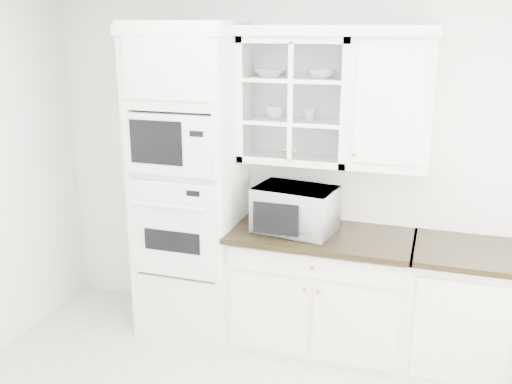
% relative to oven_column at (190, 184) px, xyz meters
% --- Properties ---
extents(room_shell, '(4.00, 3.50, 2.70)m').
position_rel_oven_column_xyz_m(room_shell, '(0.75, -0.99, 0.58)').
color(room_shell, white).
rests_on(room_shell, ground).
extents(oven_column, '(0.76, 0.68, 2.40)m').
position_rel_oven_column_xyz_m(oven_column, '(0.00, 0.00, 0.00)').
color(oven_column, white).
rests_on(oven_column, ground).
extents(base_cabinet_run, '(1.32, 0.67, 0.92)m').
position_rel_oven_column_xyz_m(base_cabinet_run, '(1.03, 0.03, -0.74)').
color(base_cabinet_run, white).
rests_on(base_cabinet_run, ground).
extents(extra_base_cabinet, '(0.72, 0.67, 0.92)m').
position_rel_oven_column_xyz_m(extra_base_cabinet, '(2.03, 0.03, -0.74)').
color(extra_base_cabinet, white).
rests_on(extra_base_cabinet, ground).
extents(upper_cabinet_glass, '(0.80, 0.33, 0.90)m').
position_rel_oven_column_xyz_m(upper_cabinet_glass, '(0.78, 0.17, 0.65)').
color(upper_cabinet_glass, white).
rests_on(upper_cabinet_glass, room_shell).
extents(upper_cabinet_solid, '(0.55, 0.33, 0.90)m').
position_rel_oven_column_xyz_m(upper_cabinet_solid, '(1.46, 0.17, 0.65)').
color(upper_cabinet_solid, white).
rests_on(upper_cabinet_solid, room_shell).
extents(crown_molding, '(2.14, 0.38, 0.07)m').
position_rel_oven_column_xyz_m(crown_molding, '(0.68, 0.14, 1.14)').
color(crown_molding, white).
rests_on(crown_molding, room_shell).
extents(countertop_microwave, '(0.63, 0.55, 0.33)m').
position_rel_oven_column_xyz_m(countertop_microwave, '(0.83, 0.02, -0.12)').
color(countertop_microwave, white).
rests_on(countertop_microwave, base_cabinet_run).
extents(bowl_a, '(0.26, 0.26, 0.06)m').
position_rel_oven_column_xyz_m(bowl_a, '(0.58, 0.19, 0.84)').
color(bowl_a, white).
rests_on(bowl_a, upper_cabinet_glass).
extents(bowl_b, '(0.20, 0.20, 0.06)m').
position_rel_oven_column_xyz_m(bowl_b, '(0.95, 0.18, 0.84)').
color(bowl_b, white).
rests_on(bowl_b, upper_cabinet_glass).
extents(cup_a, '(0.15, 0.15, 0.09)m').
position_rel_oven_column_xyz_m(cup_a, '(0.63, 0.15, 0.56)').
color(cup_a, white).
rests_on(cup_a, upper_cabinet_glass).
extents(cup_b, '(0.11, 0.11, 0.08)m').
position_rel_oven_column_xyz_m(cup_b, '(0.88, 0.18, 0.55)').
color(cup_b, white).
rests_on(cup_b, upper_cabinet_glass).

